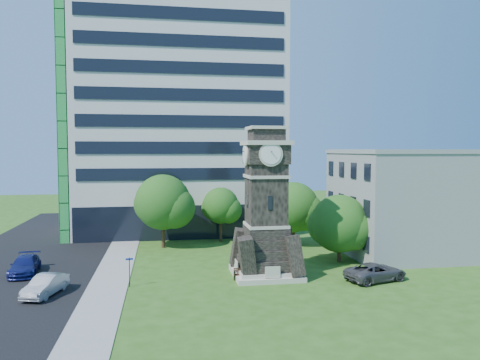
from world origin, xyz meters
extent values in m
plane|color=#2A5317|center=(0.00, 0.00, 0.00)|extent=(160.00, 160.00, 0.00)
cube|color=gray|center=(-9.50, 5.00, 0.03)|extent=(3.00, 70.00, 0.06)
cube|color=black|center=(-18.00, 5.00, 0.01)|extent=(14.00, 80.00, 0.02)
cube|color=beige|center=(3.00, 2.00, 0.20)|extent=(5.40, 5.40, 0.40)
cube|color=beige|center=(3.00, 2.00, 0.55)|extent=(4.80, 4.80, 0.30)
cube|color=black|center=(3.00, 2.00, 7.20)|extent=(3.00, 3.00, 6.40)
cube|color=beige|center=(3.00, 2.00, 4.20)|extent=(3.25, 3.25, 0.25)
cube|color=beige|center=(3.00, 2.00, 8.20)|extent=(3.25, 3.25, 0.25)
cube|color=black|center=(3.00, 0.48, 6.20)|extent=(0.35, 0.08, 1.10)
cube|color=black|center=(3.00, 2.00, 10.00)|extent=(3.30, 3.30, 1.60)
cube|color=beige|center=(3.00, 2.00, 10.90)|extent=(3.70, 3.70, 0.35)
cylinder|color=white|center=(3.00, 0.23, 10.00)|extent=(1.56, 0.06, 1.56)
cylinder|color=white|center=(1.23, 2.00, 10.00)|extent=(0.06, 1.56, 1.56)
cube|color=black|center=(3.00, 2.00, 11.50)|extent=(2.60, 2.60, 0.90)
cube|color=beige|center=(3.00, 2.00, 12.10)|extent=(3.00, 3.00, 0.25)
cube|color=silver|center=(-3.00, 26.00, 14.00)|extent=(25.00, 15.00, 28.00)
cube|color=black|center=(-3.00, 18.80, 2.00)|extent=(24.50, 0.80, 4.00)
cube|color=silver|center=(-3.00, 26.00, 28.30)|extent=(25.00, 15.00, 0.60)
cube|color=gray|center=(20.00, 8.00, 5.00)|extent=(15.00, 12.00, 10.00)
cube|color=gray|center=(20.00, 8.00, 10.20)|extent=(15.20, 12.20, 0.40)
imported|color=gray|center=(-13.62, -0.61, 0.72)|extent=(2.65, 4.60, 1.43)
imported|color=navy|center=(-16.72, 5.68, 0.73)|extent=(2.55, 5.24, 1.47)
imported|color=#4A494E|center=(11.23, -0.99, 0.71)|extent=(5.53, 3.66, 1.41)
cube|color=black|center=(0.24, 1.03, 0.35)|extent=(0.06, 0.45, 0.70)
cube|color=black|center=(1.96, 1.03, 0.35)|extent=(0.06, 0.45, 0.70)
cube|color=#372412|center=(1.10, 1.03, 0.45)|extent=(1.81, 0.48, 0.04)
cube|color=#372412|center=(1.10, 1.25, 0.74)|extent=(1.81, 0.04, 0.40)
cylinder|color=black|center=(-7.85, 0.43, 1.14)|extent=(0.05, 0.05, 2.28)
cube|color=navy|center=(-7.85, 0.43, 2.14)|extent=(0.55, 0.04, 0.14)
cylinder|color=#332114|center=(-5.32, 14.60, 1.41)|extent=(0.39, 0.39, 2.82)
sphere|color=#23611C|center=(-5.32, 14.60, 4.85)|extent=(5.86, 5.86, 5.86)
sphere|color=#23611C|center=(-4.14, 14.01, 4.31)|extent=(4.39, 4.39, 4.39)
sphere|color=#23611C|center=(-6.34, 15.33, 4.54)|extent=(4.10, 4.10, 4.10)
cylinder|color=#332114|center=(1.11, 16.87, 1.19)|extent=(0.32, 0.32, 2.38)
sphere|color=#22591A|center=(1.11, 16.87, 4.10)|extent=(4.09, 4.09, 4.09)
sphere|color=#22591A|center=(1.93, 16.46, 3.64)|extent=(3.07, 3.07, 3.07)
sphere|color=#22591A|center=(0.39, 17.38, 3.84)|extent=(2.86, 2.86, 2.86)
cylinder|color=#332114|center=(8.57, 13.30, 1.22)|extent=(0.39, 0.39, 2.44)
sphere|color=#2A641D|center=(8.57, 13.30, 4.20)|extent=(5.43, 5.43, 5.43)
sphere|color=#2A641D|center=(9.66, 12.75, 3.73)|extent=(4.07, 4.07, 4.07)
sphere|color=#2A641D|center=(7.62, 13.98, 3.93)|extent=(3.80, 3.80, 3.80)
cylinder|color=#332114|center=(10.74, 5.54, 1.04)|extent=(0.33, 0.33, 2.07)
sphere|color=#275719|center=(10.74, 5.54, 3.57)|extent=(5.34, 5.34, 5.34)
sphere|color=#275719|center=(11.81, 5.01, 3.16)|extent=(4.00, 4.00, 4.00)
sphere|color=#275719|center=(9.81, 6.21, 3.34)|extent=(3.74, 3.74, 3.74)
camera|label=1|loc=(-5.31, -35.12, 10.30)|focal=35.00mm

